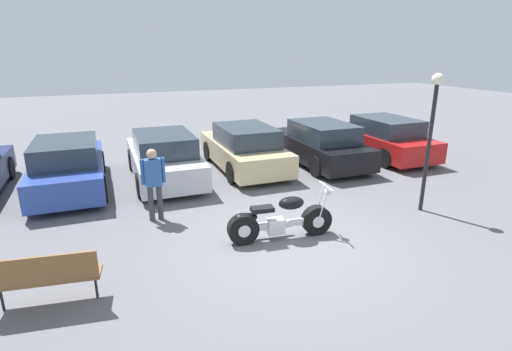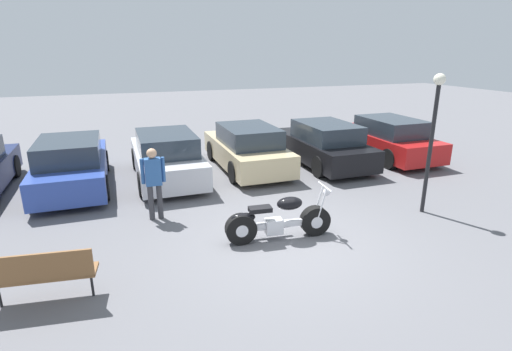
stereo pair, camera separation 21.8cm
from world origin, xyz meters
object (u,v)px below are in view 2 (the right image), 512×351
(motorcycle, at_px, (278,221))
(park_bench, at_px, (41,272))
(parked_car_red, at_px, (386,139))
(parked_car_blue, at_px, (72,165))
(parked_car_champagne, at_px, (247,148))
(person_standing, at_px, (154,178))
(lamp_post, at_px, (434,123))
(parked_car_silver, at_px, (166,157))
(parked_car_black, at_px, (323,144))

(motorcycle, height_order, park_bench, motorcycle)
(parked_car_red, bearing_deg, park_bench, -151.62)
(parked_car_blue, height_order, parked_car_champagne, same)
(park_bench, relative_size, person_standing, 0.94)
(park_bench, xyz_separation_m, lamp_post, (7.80, 1.00, 1.55))
(parked_car_red, bearing_deg, person_standing, -161.18)
(parked_car_blue, relative_size, park_bench, 2.81)
(parked_car_blue, distance_m, parked_car_silver, 2.52)
(parked_car_silver, bearing_deg, parked_car_black, -1.46)
(parked_car_black, relative_size, parked_car_red, 1.00)
(parked_car_blue, xyz_separation_m, park_bench, (-0.02, -5.54, -0.11))
(lamp_post, bearing_deg, person_standing, 164.26)
(parked_car_champagne, height_order, parked_car_red, same)
(park_bench, distance_m, lamp_post, 8.01)
(motorcycle, distance_m, parked_car_red, 7.60)
(motorcycle, relative_size, parked_car_silver, 0.50)
(parked_car_red, distance_m, park_bench, 11.47)
(parked_car_black, height_order, lamp_post, lamp_post)
(motorcycle, bearing_deg, parked_car_blue, 130.65)
(motorcycle, bearing_deg, parked_car_red, 37.48)
(parked_car_silver, bearing_deg, parked_car_red, -0.61)
(parked_car_blue, xyz_separation_m, parked_car_red, (10.07, -0.09, 0.00))
(parked_car_champagne, relative_size, person_standing, 2.64)
(motorcycle, xyz_separation_m, park_bench, (-4.06, -0.83, 0.15))
(motorcycle, height_order, parked_car_silver, parked_car_silver)
(lamp_post, height_order, person_standing, lamp_post)
(motorcycle, bearing_deg, parked_car_black, 52.51)
(parked_car_champagne, bearing_deg, park_bench, -131.45)
(parked_car_blue, height_order, park_bench, parked_car_blue)
(motorcycle, relative_size, parked_car_red, 0.50)
(motorcycle, bearing_deg, parked_car_silver, 108.02)
(person_standing, bearing_deg, motorcycle, -40.19)
(parked_car_black, height_order, parked_car_red, same)
(parked_car_silver, xyz_separation_m, lamp_post, (5.26, -4.53, 1.44))
(parked_car_blue, distance_m, park_bench, 5.54)
(motorcycle, distance_m, person_standing, 2.89)
(parked_car_red, height_order, lamp_post, lamp_post)
(parked_car_silver, xyz_separation_m, park_bench, (-2.54, -5.53, -0.11))
(park_bench, bearing_deg, person_standing, 54.47)
(parked_car_black, distance_m, parked_car_red, 2.52)
(parked_car_blue, distance_m, parked_car_black, 7.55)
(parked_car_silver, relative_size, lamp_post, 1.36)
(parked_car_silver, bearing_deg, park_bench, -114.63)
(parked_car_silver, xyz_separation_m, person_standing, (-0.64, -2.87, 0.30))
(parked_car_blue, bearing_deg, parked_car_black, -1.07)
(parked_car_black, xyz_separation_m, park_bench, (-7.57, -5.40, -0.11))
(park_bench, bearing_deg, lamp_post, 7.28)
(park_bench, bearing_deg, parked_car_champagne, 48.55)
(lamp_post, xyz_separation_m, person_standing, (-5.90, 1.66, -1.14))
(motorcycle, distance_m, lamp_post, 4.11)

